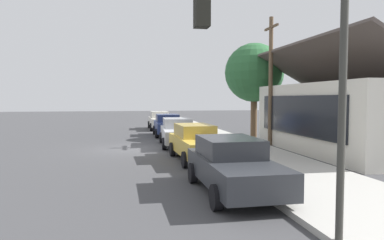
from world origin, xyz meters
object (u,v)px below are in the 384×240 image
car_silver (178,132)px  car_ivory (160,120)px  car_navy (168,125)px  traffic_light_main (288,58)px  car_mustard (196,142)px  shade_tree (254,73)px  fire_hydrant_red (193,133)px  car_charcoal (233,165)px  utility_pole_wooden (271,79)px

car_silver → car_ivory: bearing=-177.3°
car_ivory → car_navy: size_ratio=1.07×
car_ivory → traffic_light_main: bearing=-0.2°
car_mustard → shade_tree: size_ratio=0.75×
car_ivory → car_silver: (11.38, -0.05, 0.00)m
fire_hydrant_red → car_mustard: bearing=-9.8°
fire_hydrant_red → shade_tree: bearing=95.9°
shade_tree → fire_hydrant_red: bearing=-84.1°
car_ivory → shade_tree: shade_tree is taller
car_navy → traffic_light_main: 20.71m
car_navy → car_charcoal: same height
shade_tree → fire_hydrant_red: size_ratio=9.27×
fire_hydrant_red → car_silver: bearing=-29.1°
car_silver → fire_hydrant_red: size_ratio=6.94×
car_charcoal → utility_pole_wooden: (-9.85, 5.34, 3.11)m
car_mustard → traffic_light_main: (9.80, -0.35, 2.68)m
car_mustard → fire_hydrant_red: 7.72m
car_silver → utility_pole_wooden: 6.28m
car_ivory → fire_hydrant_red: 9.00m
car_ivory → fire_hydrant_red: (8.90, 1.33, -0.32)m
car_navy → utility_pole_wooden: bearing=40.7°
utility_pole_wooden → shade_tree: bearing=173.9°
traffic_light_main → car_navy: bearing=179.0°
car_ivory → car_mustard: size_ratio=0.96×
fire_hydrant_red → utility_pole_wooden: bearing=50.2°
car_ivory → car_charcoal: (22.08, -0.00, 0.00)m
utility_pole_wooden → fire_hydrant_red: 6.24m
car_mustard → utility_pole_wooden: utility_pole_wooden is taller
traffic_light_main → car_silver: bearing=178.9°
car_silver → shade_tree: (-2.93, 5.79, 3.71)m
shade_tree → utility_pole_wooden: utility_pole_wooden is taller
car_ivory → shade_tree: (8.44, 5.74, 3.71)m
car_navy → car_silver: same height
car_navy → shade_tree: bearing=66.2°
car_ivory → shade_tree: size_ratio=0.71×
car_ivory → fire_hydrant_red: car_ivory is taller
car_charcoal → shade_tree: (-13.64, 5.74, 3.71)m
car_silver → traffic_light_main: (14.92, -0.28, 2.67)m
shade_tree → traffic_light_main: size_ratio=1.27×
car_ivory → shade_tree: bearing=34.7°
car_mustard → car_silver: bearing=178.7°
shade_tree → fire_hydrant_red: (0.45, -4.40, -4.03)m
car_navy → car_ivory: bearing=-178.3°
car_silver → utility_pole_wooden: size_ratio=0.66×
car_navy → shade_tree: size_ratio=0.67×
shade_tree → utility_pole_wooden: bearing=-6.1°
car_mustard → fire_hydrant_red: bearing=168.1°
traffic_light_main → utility_pole_wooden: 15.17m
car_navy → utility_pole_wooden: utility_pole_wooden is taller
car_charcoal → car_navy: bearing=179.5°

